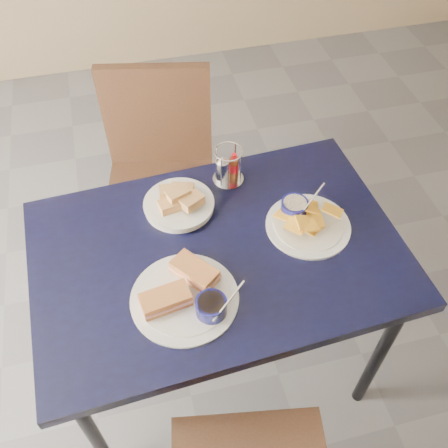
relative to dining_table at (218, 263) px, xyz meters
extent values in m
plane|color=#56565B|center=(0.22, -0.14, -0.68)|extent=(6.00, 6.00, 0.00)
cube|color=black|center=(0.00, 0.00, 0.05)|extent=(1.20, 0.83, 0.04)
cylinder|color=black|center=(-0.50, -0.31, -0.32)|extent=(0.04, 0.04, 0.71)
cylinder|color=black|center=(0.50, -0.31, -0.32)|extent=(0.04, 0.04, 0.71)
cylinder|color=black|center=(-0.50, 0.31, -0.32)|extent=(0.04, 0.04, 0.71)
cylinder|color=black|center=(0.50, 0.31, -0.32)|extent=(0.04, 0.04, 0.71)
cylinder|color=black|center=(0.13, -0.46, -0.46)|extent=(0.04, 0.04, 0.44)
cube|color=black|center=(-0.11, 0.58, -0.22)|extent=(0.53, 0.51, 0.04)
cylinder|color=black|center=(-0.29, 0.41, -0.46)|extent=(0.04, 0.04, 0.44)
cylinder|color=black|center=(0.07, 0.41, -0.46)|extent=(0.04, 0.04, 0.44)
cylinder|color=black|center=(-0.29, 0.75, -0.46)|extent=(0.04, 0.04, 0.44)
cylinder|color=black|center=(0.07, 0.75, -0.46)|extent=(0.04, 0.04, 0.44)
cube|color=black|center=(-0.11, 0.77, 0.03)|extent=(0.45, 0.14, 0.47)
cylinder|color=white|center=(-0.14, -0.15, 0.07)|extent=(0.32, 0.32, 0.01)
cylinder|color=white|center=(-0.14, -0.15, 0.08)|extent=(0.26, 0.26, 0.00)
cube|color=#BE7A44|center=(-0.19, -0.16, 0.10)|extent=(0.15, 0.09, 0.04)
cube|color=tan|center=(-0.19, -0.16, 0.10)|extent=(0.15, 0.10, 0.01)
cube|color=#BE7A44|center=(-0.09, -0.09, 0.10)|extent=(0.14, 0.15, 0.04)
cube|color=tan|center=(-0.09, -0.09, 0.10)|extent=(0.15, 0.16, 0.01)
cylinder|color=#0A0A38|center=(-0.07, -0.22, 0.11)|extent=(0.09, 0.09, 0.05)
cylinder|color=black|center=(-0.07, -0.22, 0.12)|extent=(0.08, 0.08, 0.01)
cylinder|color=silver|center=(-0.03, -0.24, 0.15)|extent=(0.11, 0.07, 0.08)
cylinder|color=white|center=(0.31, 0.02, 0.07)|extent=(0.28, 0.28, 0.01)
cylinder|color=white|center=(0.31, 0.02, 0.08)|extent=(0.23, 0.23, 0.00)
cube|color=gold|center=(0.31, -0.01, 0.08)|extent=(0.08, 0.08, 0.02)
cube|color=gold|center=(0.31, 0.06, 0.09)|extent=(0.07, 0.06, 0.02)
cube|color=gold|center=(0.33, 0.02, 0.09)|extent=(0.05, 0.07, 0.02)
cube|color=gold|center=(0.24, 0.06, 0.10)|extent=(0.07, 0.08, 0.02)
cube|color=gold|center=(0.31, 0.09, 0.10)|extent=(0.08, 0.08, 0.02)
cube|color=gold|center=(0.33, 0.06, 0.11)|extent=(0.06, 0.08, 0.03)
cube|color=gold|center=(0.27, 0.00, 0.11)|extent=(0.08, 0.07, 0.02)
cube|color=gold|center=(0.25, -0.01, 0.12)|extent=(0.08, 0.08, 0.02)
cube|color=gold|center=(0.29, -0.02, 0.12)|extent=(0.05, 0.07, 0.02)
cube|color=gold|center=(0.27, -0.01, 0.12)|extent=(0.05, 0.07, 0.02)
cube|color=gold|center=(0.38, 0.01, 0.13)|extent=(0.08, 0.08, 0.02)
cylinder|color=#0A0A38|center=(0.28, 0.08, 0.11)|extent=(0.09, 0.09, 0.05)
cylinder|color=beige|center=(0.28, 0.08, 0.12)|extent=(0.08, 0.08, 0.01)
cylinder|color=silver|center=(0.32, 0.06, 0.15)|extent=(0.11, 0.07, 0.08)
cylinder|color=white|center=(-0.08, 0.21, 0.08)|extent=(0.23, 0.23, 0.02)
cylinder|color=white|center=(-0.08, 0.21, 0.09)|extent=(0.19, 0.19, 0.00)
cube|color=tan|center=(-0.11, 0.19, 0.11)|extent=(0.08, 0.06, 0.03)
cube|color=tan|center=(-0.06, 0.24, 0.11)|extent=(0.09, 0.07, 0.03)
cube|color=tan|center=(-0.04, 0.18, 0.12)|extent=(0.09, 0.08, 0.03)
cube|color=tan|center=(-0.10, 0.23, 0.13)|extent=(0.08, 0.06, 0.03)
cube|color=tan|center=(-0.08, 0.21, 0.13)|extent=(0.09, 0.07, 0.03)
cylinder|color=silver|center=(0.11, 0.30, 0.07)|extent=(0.11, 0.11, 0.01)
cylinder|color=silver|center=(0.14, 0.33, 0.14)|extent=(0.01, 0.01, 0.13)
cylinder|color=silver|center=(0.08, 0.33, 0.14)|extent=(0.01, 0.01, 0.13)
cylinder|color=silver|center=(0.08, 0.26, 0.14)|extent=(0.01, 0.01, 0.13)
cylinder|color=silver|center=(0.14, 0.26, 0.14)|extent=(0.01, 0.01, 0.13)
torus|color=silver|center=(0.11, 0.30, 0.20)|extent=(0.10, 0.10, 0.00)
cylinder|color=silver|center=(0.09, 0.30, 0.12)|extent=(0.05, 0.05, 0.08)
cone|color=silver|center=(0.09, 0.30, 0.17)|extent=(0.04, 0.04, 0.02)
cylinder|color=brown|center=(0.13, 0.30, 0.12)|extent=(0.03, 0.03, 0.08)
cylinder|color=#AA0911|center=(0.13, 0.30, 0.12)|extent=(0.03, 0.03, 0.03)
cylinder|color=#AA0911|center=(0.13, 0.30, 0.17)|extent=(0.02, 0.02, 0.02)
camera|label=1|loc=(-0.21, -0.93, 1.32)|focal=40.00mm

